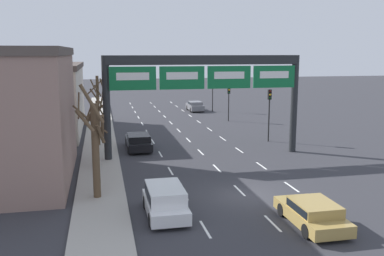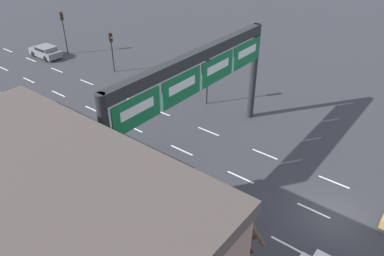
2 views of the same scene
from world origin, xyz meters
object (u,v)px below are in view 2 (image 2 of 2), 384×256
object	(u,v)px
traffic_light_far_end	(112,44)
traffic_light_mid_block	(63,25)
car_grey	(46,51)
tree_bare_closest	(46,153)
traffic_light_near_gantry	(208,68)
sign_gantry	(197,79)
car_black	(110,163)
tree_bare_second	(122,207)

from	to	relation	value
traffic_light_far_end	traffic_light_mid_block	bearing A→B (deg)	88.19
car_grey	tree_bare_closest	distance (m)	24.14
traffic_light_near_gantry	sign_gantry	bearing A→B (deg)	-148.94
traffic_light_mid_block	tree_bare_closest	bearing A→B (deg)	-128.13
sign_gantry	traffic_light_far_end	size ratio (longest dim) A/B	3.71
car_black	tree_bare_second	world-z (taller)	tree_bare_second
car_grey	traffic_light_far_end	distance (m)	9.86
traffic_light_mid_block	tree_bare_closest	size ratio (longest dim) A/B	0.98
sign_gantry	car_black	distance (m)	7.95
traffic_light_mid_block	traffic_light_far_end	distance (m)	8.43
car_black	tree_bare_closest	size ratio (longest dim) A/B	0.98
sign_gantry	tree_bare_closest	world-z (taller)	sign_gantry
car_black	traffic_light_mid_block	world-z (taller)	traffic_light_mid_block
traffic_light_far_end	traffic_light_near_gantry	bearing A→B (deg)	-89.25
car_black	traffic_light_far_end	world-z (taller)	traffic_light_far_end
car_grey	tree_bare_closest	world-z (taller)	tree_bare_closest
car_black	traffic_light_far_end	distance (m)	17.44
traffic_light_far_end	tree_bare_second	xyz separation A→B (m)	(-15.36, -18.14, -0.27)
traffic_light_far_end	tree_bare_second	world-z (taller)	tree_bare_second
traffic_light_far_end	tree_bare_second	distance (m)	23.77
sign_gantry	tree_bare_closest	bearing A→B (deg)	146.69
car_black	tree_bare_second	distance (m)	6.83
traffic_light_near_gantry	car_black	bearing A→B (deg)	-176.38
car_grey	traffic_light_far_end	bearing A→B (deg)	-78.17
traffic_light_near_gantry	tree_bare_closest	xyz separation A→B (m)	(-15.06, 1.07, -0.89)
traffic_light_near_gantry	traffic_light_far_end	distance (m)	11.99
sign_gantry	traffic_light_far_end	xyz separation A→B (m)	(6.86, 16.20, -2.99)
traffic_light_near_gantry	traffic_light_far_end	bearing A→B (deg)	90.75
traffic_light_near_gantry	traffic_light_mid_block	distance (m)	20.39
sign_gantry	car_black	size ratio (longest dim) A/B	3.17
sign_gantry	traffic_light_mid_block	size ratio (longest dim) A/B	3.17
sign_gantry	car_grey	bearing A→B (deg)	79.19
sign_gantry	traffic_light_far_end	world-z (taller)	sign_gantry
traffic_light_near_gantry	traffic_light_mid_block	size ratio (longest dim) A/B	0.98
traffic_light_mid_block	traffic_light_far_end	size ratio (longest dim) A/B	1.17
car_black	tree_bare_closest	distance (m)	4.09
car_grey	traffic_light_near_gantry	bearing A→B (deg)	-84.32
sign_gantry	traffic_light_mid_block	distance (m)	25.75
car_grey	tree_bare_closest	bearing A→B (deg)	-122.49
traffic_light_near_gantry	tree_bare_second	distance (m)	16.71
sign_gantry	car_black	bearing A→B (deg)	144.38
sign_gantry	tree_bare_second	world-z (taller)	sign_gantry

